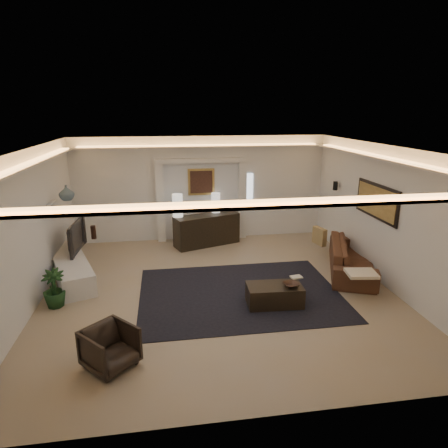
{
  "coord_description": "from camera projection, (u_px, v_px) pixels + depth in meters",
  "views": [
    {
      "loc": [
        -1.01,
        -7.28,
        3.59
      ],
      "look_at": [
        0.2,
        0.6,
        1.25
      ],
      "focal_mm": 31.37,
      "sensor_mm": 36.0,
      "label": 1
    }
  ],
  "objects": [
    {
      "name": "floor",
      "position": [
        219.0,
        291.0,
        8.06
      ],
      "size": [
        7.0,
        7.0,
        0.0
      ],
      "primitive_type": "plane",
      "color": "#9A8463",
      "rests_on": "ground"
    },
    {
      "name": "ceiling",
      "position": [
        218.0,
        148.0,
        7.24
      ],
      "size": [
        7.0,
        7.0,
        0.0
      ],
      "primitive_type": "plane",
      "rotation": [
        3.14,
        0.0,
        0.0
      ],
      "color": "white",
      "rests_on": "ground"
    },
    {
      "name": "wall_back",
      "position": [
        201.0,
        189.0,
        10.97
      ],
      "size": [
        7.0,
        0.0,
        7.0
      ],
      "primitive_type": "plane",
      "rotation": [
        1.57,
        0.0,
        0.0
      ],
      "color": "silver",
      "rests_on": "ground"
    },
    {
      "name": "wall_front",
      "position": [
        262.0,
        310.0,
        4.33
      ],
      "size": [
        7.0,
        0.0,
        7.0
      ],
      "primitive_type": "plane",
      "rotation": [
        -1.57,
        0.0,
        0.0
      ],
      "color": "silver",
      "rests_on": "ground"
    },
    {
      "name": "wall_left",
      "position": [
        29.0,
        231.0,
        7.14
      ],
      "size": [
        0.0,
        7.0,
        7.0
      ],
      "primitive_type": "plane",
      "rotation": [
        1.57,
        0.0,
        1.57
      ],
      "color": "silver",
      "rests_on": "ground"
    },
    {
      "name": "wall_right",
      "position": [
        384.0,
        216.0,
        8.16
      ],
      "size": [
        0.0,
        7.0,
        7.0
      ],
      "primitive_type": "plane",
      "rotation": [
        1.57,
        0.0,
        -1.57
      ],
      "color": "silver",
      "rests_on": "ground"
    },
    {
      "name": "cove_soffit",
      "position": [
        218.0,
        163.0,
        7.32
      ],
      "size": [
        7.0,
        7.0,
        0.04
      ],
      "primitive_type": "cube",
      "color": "silver",
      "rests_on": "ceiling"
    },
    {
      "name": "daylight_slit",
      "position": [
        248.0,
        191.0,
        11.18
      ],
      "size": [
        0.25,
        0.03,
        1.0
      ],
      "primitive_type": "cube",
      "color": "white",
      "rests_on": "wall_back"
    },
    {
      "name": "area_rug",
      "position": [
        240.0,
        293.0,
        7.93
      ],
      "size": [
        4.0,
        3.0,
        0.01
      ],
      "primitive_type": "cube",
      "color": "black",
      "rests_on": "ground"
    },
    {
      "name": "pilaster_left",
      "position": [
        160.0,
        203.0,
        10.81
      ],
      "size": [
        0.22,
        0.2,
        2.2
      ],
      "primitive_type": "cube",
      "color": "silver",
      "rests_on": "ground"
    },
    {
      "name": "pilaster_right",
      "position": [
        242.0,
        200.0,
        11.14
      ],
      "size": [
        0.22,
        0.2,
        2.2
      ],
      "primitive_type": "cube",
      "color": "silver",
      "rests_on": "ground"
    },
    {
      "name": "alcove_header",
      "position": [
        201.0,
        161.0,
        10.65
      ],
      "size": [
        2.52,
        0.2,
        0.12
      ],
      "primitive_type": "cube",
      "color": "silver",
      "rests_on": "wall_back"
    },
    {
      "name": "painting_frame",
      "position": [
        201.0,
        182.0,
        10.89
      ],
      "size": [
        0.74,
        0.04,
        0.74
      ],
      "primitive_type": "cube",
      "color": "tan",
      "rests_on": "wall_back"
    },
    {
      "name": "painting_canvas",
      "position": [
        201.0,
        182.0,
        10.86
      ],
      "size": [
        0.62,
        0.02,
        0.62
      ],
      "primitive_type": "cube",
      "color": "#4C2D1E",
      "rests_on": "wall_back"
    },
    {
      "name": "art_panel_frame",
      "position": [
        377.0,
        201.0,
        8.37
      ],
      "size": [
        0.04,
        1.64,
        0.74
      ],
      "primitive_type": "cube",
      "color": "black",
      "rests_on": "wall_right"
    },
    {
      "name": "art_panel_gold",
      "position": [
        376.0,
        201.0,
        8.37
      ],
      "size": [
        0.02,
        1.5,
        0.62
      ],
      "primitive_type": "cube",
      "color": "tan",
      "rests_on": "wall_right"
    },
    {
      "name": "wall_sconce",
      "position": [
        335.0,
        186.0,
        10.17
      ],
      "size": [
        0.12,
        0.12,
        0.22
      ],
      "primitive_type": "cylinder",
      "color": "black",
      "rests_on": "wall_right"
    },
    {
      "name": "wall_niche",
      "position": [
        52.0,
        203.0,
        8.42
      ],
      "size": [
        0.1,
        0.55,
        0.04
      ],
      "primitive_type": "cube",
      "color": "silver",
      "rests_on": "wall_left"
    },
    {
      "name": "console",
      "position": [
        207.0,
        231.0,
        10.71
      ],
      "size": [
        1.85,
        1.12,
        0.89
      ],
      "primitive_type": "cube",
      "rotation": [
        0.0,
        0.0,
        0.35
      ],
      "color": "black",
      "rests_on": "ground"
    },
    {
      "name": "lamp_left",
      "position": [
        178.0,
        208.0,
        10.36
      ],
      "size": [
        0.33,
        0.33,
        0.61
      ],
      "primitive_type": "cylinder",
      "rotation": [
        0.0,
        0.0,
        -0.26
      ],
      "color": "silver",
      "rests_on": "console"
    },
    {
      "name": "lamp_right",
      "position": [
        216.0,
        203.0,
        10.82
      ],
      "size": [
        0.25,
        0.25,
        0.54
      ],
      "primitive_type": "cylinder",
      "rotation": [
        0.0,
        0.0,
        -0.03
      ],
      "color": "silver",
      "rests_on": "console"
    },
    {
      "name": "media_ledge",
      "position": [
        71.0,
        268.0,
        8.65
      ],
      "size": [
        1.47,
        2.63,
        0.48
      ],
      "primitive_type": "cube",
      "rotation": [
        0.0,
        0.0,
        0.35
      ],
      "color": "silver",
      "rests_on": "ground"
    },
    {
      "name": "tv",
      "position": [
        72.0,
        237.0,
        8.9
      ],
      "size": [
        1.21,
        0.24,
        0.69
      ],
      "primitive_type": "imported",
      "rotation": [
        0.0,
        0.0,
        1.51
      ],
      "color": "black",
      "rests_on": "media_ledge"
    },
    {
      "name": "figurine",
      "position": [
        93.0,
        232.0,
        9.79
      ],
      "size": [
        0.16,
        0.16,
        0.34
      ],
      "primitive_type": "cylinder",
      "rotation": [
        0.0,
        0.0,
        -0.4
      ],
      "color": "black",
      "rests_on": "media_ledge"
    },
    {
      "name": "ginger_jar",
      "position": [
        66.0,
        193.0,
        8.54
      ],
      "size": [
        0.4,
        0.4,
        0.34
      ],
      "primitive_type": "imported",
      "rotation": [
        0.0,
        0.0,
        -0.3
      ],
      "color": "#4E5F6C",
      "rests_on": "wall_niche"
    },
    {
      "name": "plant",
      "position": [
        54.0,
        288.0,
        7.32
      ],
      "size": [
        0.43,
        0.43,
        0.73
      ],
      "primitive_type": "imported",
      "rotation": [
        0.0,
        0.0,
        0.05
      ],
      "color": "#183818",
      "rests_on": "ground"
    },
    {
      "name": "sofa",
      "position": [
        352.0,
        257.0,
        8.93
      ],
      "size": [
        2.52,
        1.73,
        0.68
      ],
      "primitive_type": "imported",
      "rotation": [
        0.0,
        0.0,
        1.19
      ],
      "color": "#35251A",
      "rests_on": "ground"
    },
    {
      "name": "throw_blanket",
      "position": [
        361.0,
        273.0,
        7.54
      ],
      "size": [
        0.62,
        0.53,
        0.06
      ],
      "primitive_type": "cube",
      "rotation": [
        0.0,
        0.0,
        -0.14
      ],
      "color": "beige",
      "rests_on": "sofa"
    },
    {
      "name": "throw_pillow",
      "position": [
        319.0,
        236.0,
        9.76
      ],
      "size": [
        0.23,
        0.45,
        0.43
      ],
      "primitive_type": "cube",
      "rotation": [
        0.0,
        0.0,
        0.25
      ],
      "color": "#9A7F4E",
      "rests_on": "sofa"
    },
    {
      "name": "coffee_table",
      "position": [
        274.0,
        295.0,
        7.43
      ],
      "size": [
        1.07,
        0.62,
        0.39
      ],
      "primitive_type": "cube",
      "rotation": [
        0.0,
        0.0,
        -0.05
      ],
      "color": "black",
      "rests_on": "ground"
    },
    {
      "name": "bowl",
      "position": [
        291.0,
        284.0,
        7.32
      ],
      "size": [
        0.36,
        0.36,
        0.07
      ],
      "primitive_type": "imported",
      "rotation": [
        0.0,
        0.0,
        0.26
      ],
      "color": "#34231A",
      "rests_on": "coffee_table"
    },
    {
      "name": "magazine",
      "position": [
        296.0,
        276.0,
        7.71
      ],
      "size": [
        0.24,
        0.19,
        0.03
      ],
      "primitive_type": "cube",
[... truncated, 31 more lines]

